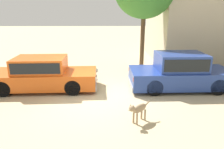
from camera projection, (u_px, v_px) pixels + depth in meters
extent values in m
plane|color=tan|center=(94.00, 98.00, 8.34)|extent=(80.00, 80.00, 0.00)
cube|color=#D15619|center=(43.00, 79.00, 9.12)|extent=(4.66, 1.84, 0.66)
cube|color=#D15619|center=(40.00, 64.00, 8.93)|extent=(2.16, 1.53, 0.62)
cube|color=black|center=(40.00, 64.00, 8.93)|extent=(1.99, 1.55, 0.44)
cube|color=#999BA0|center=(95.00, 83.00, 9.29)|extent=(0.17, 1.67, 0.20)
sphere|color=silver|center=(96.00, 71.00, 9.83)|extent=(0.20, 0.20, 0.20)
sphere|color=silver|center=(96.00, 80.00, 8.55)|extent=(0.20, 0.20, 0.20)
cylinder|color=black|center=(77.00, 76.00, 9.95)|extent=(0.66, 0.22, 0.65)
cylinder|color=black|center=(73.00, 88.00, 8.51)|extent=(0.66, 0.22, 0.65)
cylinder|color=black|center=(17.00, 77.00, 9.82)|extent=(0.66, 0.22, 0.65)
cylinder|color=black|center=(3.00, 89.00, 8.38)|extent=(0.66, 0.22, 0.65)
cube|color=navy|center=(180.00, 77.00, 9.22)|extent=(4.35, 1.87, 0.71)
cube|color=navy|center=(180.00, 62.00, 9.01)|extent=(2.01, 1.59, 0.72)
cube|color=black|center=(180.00, 61.00, 9.01)|extent=(1.85, 1.61, 0.50)
cube|color=#999BA0|center=(131.00, 83.00, 9.23)|extent=(0.14, 1.78, 0.20)
sphere|color=silver|center=(220.00, 69.00, 9.94)|extent=(0.20, 0.20, 0.20)
cube|color=red|center=(129.00, 69.00, 9.85)|extent=(0.04, 0.18, 0.18)
cube|color=red|center=(134.00, 80.00, 8.35)|extent=(0.04, 0.18, 0.18)
cylinder|color=black|center=(200.00, 75.00, 10.08)|extent=(0.68, 0.21, 0.68)
cylinder|color=black|center=(218.00, 87.00, 8.54)|extent=(0.68, 0.21, 0.68)
cylinder|color=black|center=(147.00, 76.00, 10.00)|extent=(0.68, 0.21, 0.68)
cylinder|color=black|center=(154.00, 88.00, 8.46)|extent=(0.68, 0.21, 0.68)
cylinder|color=#997F60|center=(137.00, 119.00, 6.32)|extent=(0.06, 0.06, 0.37)
cylinder|color=#997F60|center=(134.00, 118.00, 6.42)|extent=(0.06, 0.06, 0.37)
cylinder|color=#997F60|center=(145.00, 115.00, 6.57)|extent=(0.06, 0.06, 0.37)
cylinder|color=#997F60|center=(142.00, 114.00, 6.66)|extent=(0.06, 0.06, 0.37)
ellipsoid|color=#997F60|center=(140.00, 108.00, 6.41)|extent=(0.56, 0.53, 0.26)
sphere|color=#997F60|center=(132.00, 108.00, 6.15)|extent=(0.19, 0.19, 0.19)
cone|color=#997F60|center=(130.00, 110.00, 6.09)|extent=(0.15, 0.15, 0.10)
cone|color=#997F60|center=(133.00, 106.00, 6.08)|extent=(0.09, 0.09, 0.09)
cone|color=#997F60|center=(130.00, 105.00, 6.16)|extent=(0.09, 0.09, 0.09)
cylinder|color=#997F60|center=(147.00, 103.00, 6.63)|extent=(0.19, 0.17, 0.13)
cylinder|color=brown|center=(142.00, 42.00, 11.84)|extent=(0.24, 0.24, 3.19)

